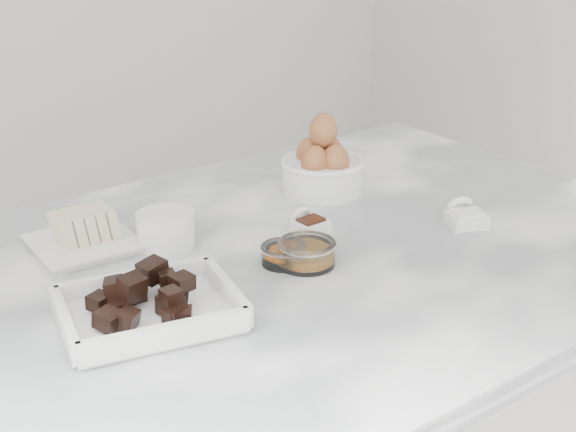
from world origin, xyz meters
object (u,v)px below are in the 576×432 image
(honey_bowl, at_px, (307,253))
(zest_bowl, at_px, (283,254))
(chocolate_dish, at_px, (149,304))
(sugar_ramekin, at_px, (166,228))
(salt_spoon, at_px, (465,215))
(butter_plate, at_px, (81,235))
(egg_bowl, at_px, (322,167))
(vanilla_spoon, at_px, (308,223))

(honey_bowl, relative_size, zest_bowl, 1.28)
(chocolate_dish, distance_m, sugar_ramekin, 0.22)
(sugar_ramekin, xyz_separation_m, salt_spoon, (0.41, -0.21, -0.01))
(butter_plate, distance_m, zest_bowl, 0.30)
(zest_bowl, bearing_deg, egg_bowl, 40.27)
(honey_bowl, relative_size, salt_spoon, 1.00)
(egg_bowl, relative_size, zest_bowl, 2.24)
(butter_plate, relative_size, sugar_ramekin, 1.73)
(vanilla_spoon, bearing_deg, salt_spoon, -30.86)
(butter_plate, relative_size, vanilla_spoon, 2.36)
(honey_bowl, distance_m, vanilla_spoon, 0.12)
(sugar_ramekin, bearing_deg, chocolate_dish, -124.10)
(chocolate_dish, bearing_deg, egg_bowl, 26.31)
(egg_bowl, bearing_deg, salt_spoon, -70.84)
(chocolate_dish, bearing_deg, butter_plate, 85.28)
(sugar_ramekin, height_order, salt_spoon, sugar_ramekin)
(butter_plate, bearing_deg, chocolate_dish, -94.72)
(butter_plate, bearing_deg, vanilla_spoon, -25.32)
(chocolate_dish, height_order, butter_plate, butter_plate)
(butter_plate, distance_m, salt_spoon, 0.58)
(chocolate_dish, relative_size, honey_bowl, 2.90)
(chocolate_dish, height_order, vanilla_spoon, chocolate_dish)
(vanilla_spoon, bearing_deg, egg_bowl, 43.80)
(chocolate_dish, xyz_separation_m, vanilla_spoon, (0.32, 0.10, -0.01))
(butter_plate, relative_size, zest_bowl, 2.28)
(honey_bowl, height_order, zest_bowl, honey_bowl)
(butter_plate, height_order, vanilla_spoon, butter_plate)
(egg_bowl, bearing_deg, vanilla_spoon, -136.20)
(egg_bowl, distance_m, honey_bowl, 0.29)
(salt_spoon, bearing_deg, butter_plate, 152.34)
(egg_bowl, xyz_separation_m, zest_bowl, (-0.22, -0.19, -0.03))
(butter_plate, bearing_deg, sugar_ramekin, -30.39)
(butter_plate, height_order, honey_bowl, butter_plate)
(butter_plate, height_order, sugar_ramekin, butter_plate)
(chocolate_dish, relative_size, butter_plate, 1.63)
(butter_plate, distance_m, sugar_ramekin, 0.12)
(egg_bowl, distance_m, vanilla_spoon, 0.18)
(butter_plate, relative_size, egg_bowl, 1.02)
(salt_spoon, bearing_deg, sugar_ramekin, 153.06)
(salt_spoon, bearing_deg, vanilla_spoon, 149.14)
(sugar_ramekin, xyz_separation_m, zest_bowl, (0.10, -0.15, -0.01))
(zest_bowl, bearing_deg, vanilla_spoon, 35.22)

